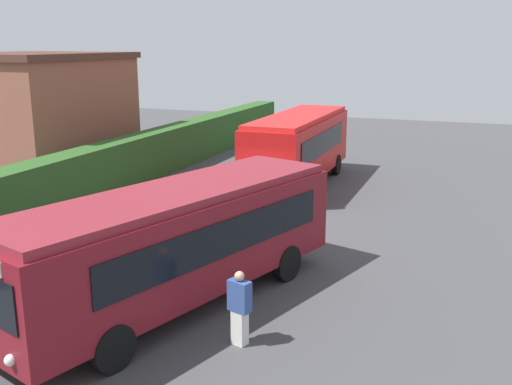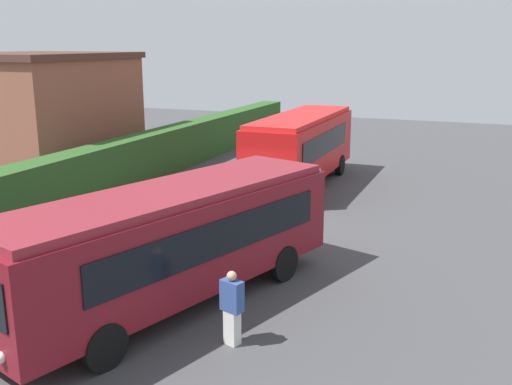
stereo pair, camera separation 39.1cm
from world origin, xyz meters
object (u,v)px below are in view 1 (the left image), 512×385
Objects in this scene: bus_red at (298,145)px; person_left at (240,307)px; bus_maroon at (177,239)px; person_center at (316,188)px.

person_left is (-14.69, -3.14, -0.98)m from bus_red.
bus_red reaches higher than bus_maroon.
person_left is at bearing 76.96° from bus_maroon.
bus_maroon is 1.09× the size of bus_red.
person_left is at bearing 175.86° from person_center.
person_center is (-3.79, -1.89, -0.96)m from bus_red.
bus_maroon reaches higher than person_center.
bus_maroon is 5.87× the size of person_left.
person_center is at bearing -155.48° from person_left.
bus_maroon is 2.67m from person_left.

